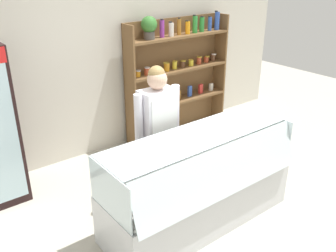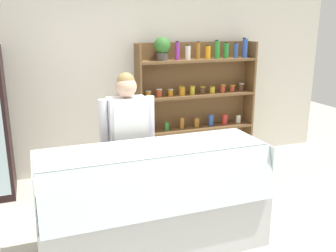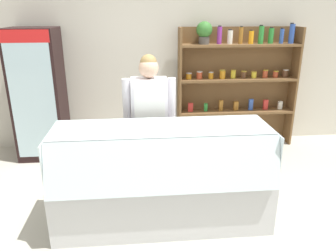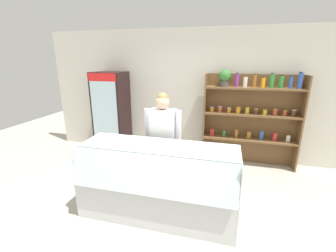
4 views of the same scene
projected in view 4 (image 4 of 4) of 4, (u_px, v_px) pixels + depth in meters
The scene contains 6 objects.
ground_plane at pixel (174, 212), 3.19m from camera, with size 12.00×12.00×0.00m, color #B7B2A3.
back_wall at pixel (197, 95), 4.79m from camera, with size 6.80×0.10×2.70m, color beige.
drinks_fridge at pixel (112, 114), 4.97m from camera, with size 0.65×0.62×1.84m.
shelving_unit at pixel (249, 113), 4.41m from camera, with size 1.82×0.29×1.90m.
deli_display_case at pixel (158, 193), 3.10m from camera, with size 2.10×0.79×1.01m.
shop_clerk at pixel (163, 136), 3.47m from camera, with size 0.58×0.25×1.62m.
Camera 4 is at (0.61, -2.64, 2.09)m, focal length 24.00 mm.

